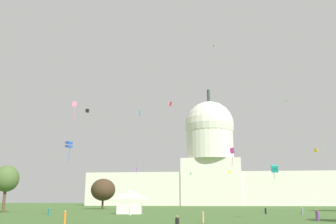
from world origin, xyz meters
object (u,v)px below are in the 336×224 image
object	(u,v)px
person_orange_edge_east	(65,218)
kite_red_mid	(171,105)
kite_pink_mid	(75,106)
kite_orange_high	(215,47)
kite_turquoise_low	(275,169)
person_purple_deep_crowd	(318,216)
event_tent	(130,202)
person_black_near_tree_west	(266,211)
kite_white_low	(322,138)
capitol_building	(210,166)
person_grey_back_center	(302,211)
kite_violet_low	(137,169)
kite_gold_mid	(316,150)
kite_black_mid	(87,111)
tree_west_near	(103,190)
person_tan_lawn_far_right	(203,217)
kite_cyan_mid	(140,113)
tree_west_mid	(6,179)
kite_lime_high	(286,102)
kite_magenta_low	(232,152)
kite_yellow_low	(230,173)
kite_green_low	(191,173)
person_white_lawn_far_left	(130,211)
person_teal_front_right	(49,212)
person_olive_near_tree_east	(317,214)
kite_blue_low	(69,145)

from	to	relation	value
person_orange_edge_east	kite_red_mid	world-z (taller)	kite_red_mid
kite_pink_mid	kite_orange_high	size ratio (longest dim) A/B	2.56
person_orange_edge_east	kite_turquoise_low	xyz separation A→B (m)	(29.25, 19.23, 7.48)
person_purple_deep_crowd	person_orange_edge_east	bearing A→B (deg)	-176.65
event_tent	kite_red_mid	xyz separation A→B (m)	(7.17, 20.75, 28.20)
person_black_near_tree_west	kite_white_low	size ratio (longest dim) A/B	0.37
person_black_near_tree_west	kite_white_low	world-z (taller)	kite_white_low
capitol_building	kite_pink_mid	size ratio (longest dim) A/B	41.22
person_grey_back_center	kite_violet_low	size ratio (longest dim) A/B	0.53
kite_pink_mid	kite_white_low	xyz separation A→B (m)	(47.30, 20.73, -3.04)
event_tent	kite_gold_mid	xyz separation A→B (m)	(52.14, 35.68, 15.75)
kite_black_mid	kite_turquoise_low	bearing A→B (deg)	149.57
kite_red_mid	person_black_near_tree_west	bearing A→B (deg)	33.52
tree_west_near	person_grey_back_center	xyz separation A→B (m)	(57.62, -44.55, -5.97)
person_tan_lawn_far_right	kite_cyan_mid	xyz separation A→B (m)	(-11.43, 11.79, 17.93)
tree_west_mid	person_tan_lawn_far_right	size ratio (longest dim) A/B	7.58
person_purple_deep_crowd	kite_lime_high	distance (m)	82.24
kite_magenta_low	kite_yellow_low	world-z (taller)	kite_yellow_low
person_tan_lawn_far_right	kite_gold_mid	bearing A→B (deg)	157.36
kite_cyan_mid	kite_green_low	size ratio (longest dim) A/B	1.04
person_orange_edge_east	tree_west_mid	bearing A→B (deg)	-40.22
person_white_lawn_far_left	person_purple_deep_crowd	bearing A→B (deg)	-2.97
capitol_building	person_purple_deep_crowd	xyz separation A→B (m)	(15.80, -158.57, -21.90)
capitol_building	event_tent	world-z (taller)	capitol_building
person_teal_front_right	kite_turquoise_low	world-z (taller)	kite_turquoise_low
kite_gold_mid	kite_red_mid	world-z (taller)	kite_red_mid
person_tan_lawn_far_right	person_white_lawn_far_left	xyz separation A→B (m)	(-15.73, 24.88, 0.05)
person_white_lawn_far_left	kite_yellow_low	size ratio (longest dim) A/B	0.43
kite_magenta_low	kite_white_low	size ratio (longest dim) A/B	0.90
kite_cyan_mid	person_black_near_tree_west	bearing A→B (deg)	155.66
kite_pink_mid	kite_black_mid	distance (m)	30.31
person_black_near_tree_west	person_tan_lawn_far_right	xyz separation A→B (m)	(-13.26, -34.17, 0.04)
person_white_lawn_far_left	kite_lime_high	size ratio (longest dim) A/B	1.12
person_olive_near_tree_east	kite_violet_low	size ratio (longest dim) A/B	0.51
tree_west_near	kite_blue_low	bearing A→B (deg)	-80.57
kite_black_mid	kite_green_low	distance (m)	103.80
tree_west_mid	kite_gold_mid	distance (m)	91.75
person_olive_near_tree_east	kite_black_mid	size ratio (longest dim) A/B	1.79
event_tent	person_black_near_tree_west	world-z (taller)	event_tent
kite_pink_mid	kite_turquoise_low	distance (m)	36.40
person_teal_front_right	kite_yellow_low	distance (m)	85.33
kite_blue_low	kite_turquoise_low	bearing A→B (deg)	-69.54
kite_blue_low	person_olive_near_tree_east	bearing A→B (deg)	-65.60
person_teal_front_right	person_purple_deep_crowd	distance (m)	49.71
person_grey_back_center	kite_cyan_mid	bearing A→B (deg)	171.73
kite_green_low	capitol_building	bearing A→B (deg)	-46.82
kite_magenta_low	kite_turquoise_low	world-z (taller)	kite_magenta_low
kite_white_low	kite_lime_high	xyz separation A→B (m)	(4.14, 51.09, 21.68)
kite_turquoise_low	event_tent	bearing A→B (deg)	147.70
person_orange_edge_east	kite_lime_high	size ratio (longest dim) A/B	1.14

